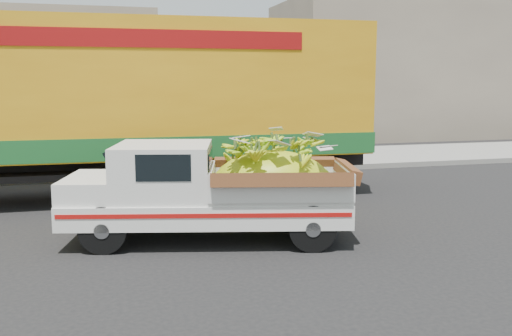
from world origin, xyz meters
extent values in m
plane|color=black|center=(0.00, 0.00, 0.00)|extent=(100.00, 100.00, 0.00)
cube|color=gray|center=(0.00, 6.70, 0.07)|extent=(60.00, 0.25, 0.15)
cube|color=gray|center=(0.00, 8.80, 0.07)|extent=(60.00, 4.00, 0.14)
cube|color=gray|center=(14.00, 15.70, 3.00)|extent=(14.00, 6.00, 6.00)
cylinder|color=black|center=(-1.06, 0.12, 0.36)|extent=(0.75, 0.37, 0.72)
cylinder|color=black|center=(-0.74, 1.46, 0.36)|extent=(0.75, 0.37, 0.72)
cylinder|color=black|center=(1.97, -0.60, 0.36)|extent=(0.75, 0.37, 0.72)
cylinder|color=black|center=(2.29, 0.74, 0.36)|extent=(0.75, 0.37, 0.72)
cube|color=silver|center=(0.57, 0.44, 0.52)|extent=(4.68, 2.59, 0.37)
cube|color=#A50F0C|center=(0.38, -0.34, 0.58)|extent=(4.23, 1.02, 0.07)
cube|color=silver|center=(-1.55, 0.95, 0.42)|extent=(0.46, 1.55, 0.13)
cube|color=silver|center=(-1.20, 0.86, 0.88)|extent=(1.13, 1.65, 0.34)
cube|color=silver|center=(-0.09, 0.60, 1.13)|extent=(1.78, 1.84, 0.85)
cube|color=black|center=(-0.18, -0.17, 1.29)|extent=(0.78, 0.20, 0.40)
cube|color=silver|center=(1.67, 0.18, 0.95)|extent=(2.48, 2.06, 0.48)
ellipsoid|color=yellow|center=(1.58, 0.20, 0.85)|extent=(2.21, 1.70, 1.21)
cylinder|color=black|center=(3.54, 3.16, 0.55)|extent=(1.11, 0.34, 1.10)
cylinder|color=black|center=(3.57, 5.16, 0.55)|extent=(1.11, 0.34, 1.10)
cylinder|color=black|center=(2.34, 3.19, 0.55)|extent=(1.11, 0.34, 1.10)
cylinder|color=black|center=(2.38, 5.19, 0.55)|extent=(1.11, 0.34, 1.10)
cube|color=black|center=(-1.14, 4.25, 0.78)|extent=(12.02, 1.22, 0.36)
cube|color=orange|center=(-1.14, 4.25, 2.38)|extent=(11.80, 2.72, 2.84)
cube|color=#195925|center=(-1.14, 4.25, 1.21)|extent=(11.86, 2.74, 0.45)
cube|color=maroon|center=(-1.17, 2.99, 3.35)|extent=(8.40, 0.18, 0.35)
camera|label=1|loc=(-1.03, -8.38, 2.54)|focal=40.00mm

